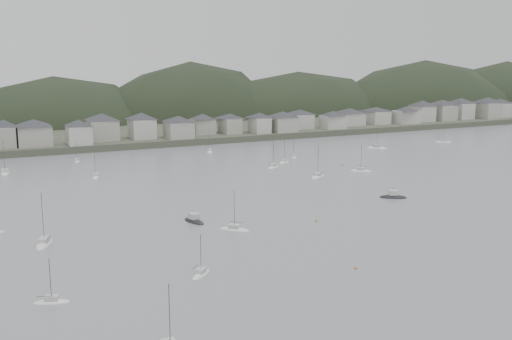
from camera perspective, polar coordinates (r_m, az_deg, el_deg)
ground at (r=124.36m, az=15.50°, el=-8.51°), size 900.00×900.00×0.00m
far_shore_land at (r=392.19m, az=-14.29°, el=4.72°), size 900.00×250.00×3.00m
forested_ridge at (r=369.92m, az=-12.64°, el=2.45°), size 851.55×103.94×102.57m
waterfront_town at (r=301.65m, az=-0.39°, el=4.72°), size 451.48×28.46×12.92m
sailboat_lead at (r=209.54m, az=-15.04°, el=-0.65°), size 4.03×8.12×10.65m
moored_fleet at (r=179.05m, az=-3.76°, el=-2.21°), size 231.35×176.45×13.09m
motor_launch_near at (r=177.90m, az=12.93°, el=-2.51°), size 8.08×6.56×3.87m
motor_launch_far at (r=149.15m, az=-5.92°, el=-4.83°), size 4.37×7.97×3.81m
mooring_buoys at (r=168.48m, az=15.98°, el=-3.44°), size 114.68×115.26×0.70m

